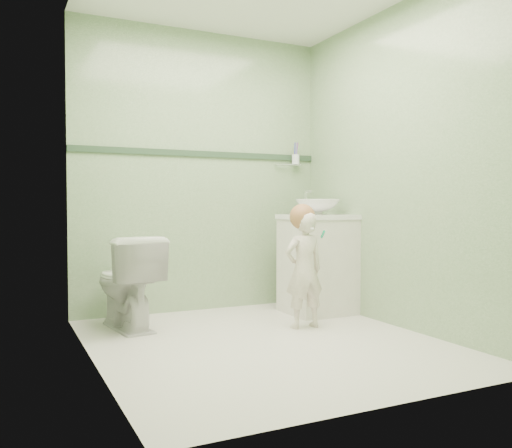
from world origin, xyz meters
TOP-DOWN VIEW (x-y plane):
  - ground at (0.00, 0.00)m, footprint 2.50×2.50m
  - room_shell at (0.00, 0.00)m, footprint 2.50×2.54m
  - trim_stripe at (0.00, 1.24)m, footprint 2.20×0.02m
  - vanity at (0.84, 0.70)m, footprint 0.52×0.50m
  - counter at (0.84, 0.70)m, footprint 0.54×0.52m
  - basin at (0.84, 0.70)m, footprint 0.37×0.37m
  - faucet at (0.84, 0.89)m, footprint 0.03×0.13m
  - cup_holder at (0.89, 1.18)m, footprint 0.26×0.07m
  - toilet at (-0.74, 0.80)m, footprint 0.48×0.72m
  - toddler at (0.45, 0.27)m, footprint 0.31×0.21m
  - hair_cap at (0.45, 0.29)m, footprint 0.19×0.19m
  - teal_toothbrush at (0.52, 0.14)m, footprint 0.11×0.13m

SIDE VIEW (x-z plane):
  - ground at x=0.00m, z-range 0.00..0.00m
  - toilet at x=-0.74m, z-range 0.00..0.69m
  - vanity at x=0.84m, z-range 0.00..0.80m
  - toddler at x=0.45m, z-range 0.00..0.86m
  - teal_toothbrush at x=0.52m, z-range 0.66..0.74m
  - counter at x=0.84m, z-range 0.79..0.83m
  - hair_cap at x=0.45m, z-range 0.73..0.92m
  - basin at x=0.84m, z-range 0.83..0.96m
  - faucet at x=0.84m, z-range 0.88..1.06m
  - room_shell at x=0.00m, z-range 0.00..2.40m
  - cup_holder at x=0.89m, z-range 1.23..1.44m
  - trim_stripe at x=0.00m, z-range 1.33..1.38m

